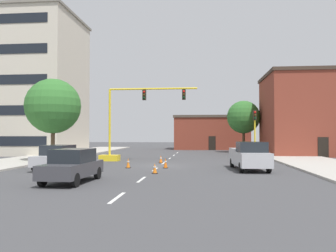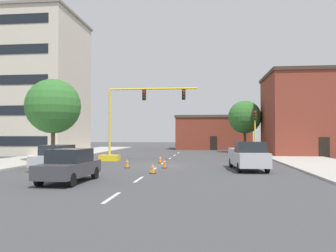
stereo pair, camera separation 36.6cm
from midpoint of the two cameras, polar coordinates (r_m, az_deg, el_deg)
The scene contains 24 objects.
ground_plane at distance 27.67m, azimuth -1.06°, elevation -6.56°, with size 160.00×160.00×0.00m, color #424244.
sidewalk_left at distance 39.11m, azimuth -18.87°, elevation -4.87°, with size 6.00×56.00×0.14m, color #B2ADA3.
sidewalk_right at distance 36.68m, azimuth 21.42°, elevation -5.08°, with size 6.00×56.00×0.14m, color #B2ADA3.
lane_stripe_seg_0 at distance 14.02m, azimuth -8.56°, elevation -11.63°, with size 0.16×2.40×0.01m, color silver.
lane_stripe_seg_1 at distance 19.32m, azimuth -4.33°, elevation -8.80°, with size 0.16×2.40×0.01m, color silver.
lane_stripe_seg_2 at distance 24.72m, azimuth -1.96°, elevation -7.18°, with size 0.16×2.40×0.01m, color silver.
lane_stripe_seg_3 at distance 30.15m, azimuth -0.45°, elevation -6.13°, with size 0.16×2.40×0.01m, color silver.
lane_stripe_seg_4 at distance 35.60m, azimuth 0.59°, elevation -5.40°, with size 0.16×2.40×0.01m, color silver.
lane_stripe_seg_5 at distance 41.06m, azimuth 1.36°, elevation -4.86°, with size 0.16×2.40×0.01m, color silver.
lane_stripe_seg_6 at distance 46.54m, azimuth 1.94°, elevation -4.45°, with size 0.16×2.40×0.01m, color silver.
building_tall_left at distance 48.27m, azimuth -21.93°, elevation 6.25°, with size 13.36×11.41×17.64m.
building_brick_center at distance 58.29m, azimuth 7.66°, elevation -1.07°, with size 12.40×7.46×5.58m.
building_row_right at distance 45.14m, azimuth 22.65°, elevation 1.83°, with size 10.45×10.22×9.87m.
traffic_signal_gantry at distance 32.65m, azimuth -7.34°, elevation -1.81°, with size 9.15×1.20×6.83m.
traffic_light_pole_right at distance 33.83m, azimuth 14.50°, elevation 0.41°, with size 0.32×0.47×4.80m.
tree_right_far at distance 47.88m, azimuth 12.80°, elevation 1.44°, with size 4.46×4.46×7.07m.
tree_left_near at distance 32.66m, azimuth -18.16°, elevation 3.11°, with size 4.92×4.92×7.49m.
pickup_truck_silver at distance 24.85m, azimuth 13.50°, elevation -4.86°, with size 2.38×5.53×1.99m.
sedan_silver_near_left at distance 25.78m, azimuth -17.55°, elevation -4.90°, with size 2.06×4.58×1.74m.
sedan_dark_gray_mid_left at distance 18.73m, azimuth -15.45°, elevation -6.27°, with size 2.04×4.57×1.74m.
traffic_cone_roadside_a at distance 22.06m, azimuth -2.05°, elevation -7.03°, with size 0.36×0.36×0.67m.
traffic_cone_roadside_b at distance 25.85m, azimuth -6.39°, elevation -6.11°, with size 0.36×0.36×0.74m.
traffic_cone_roadside_c at distance 30.05m, azimuth -0.92°, elevation -5.52°, with size 0.36×0.36×0.68m.
traffic_cone_roadside_d at distance 25.57m, azimuth -0.20°, elevation -6.17°, with size 0.36×0.36×0.75m.
Camera 2 is at (3.71, -27.32, 2.50)m, focal length 36.83 mm.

